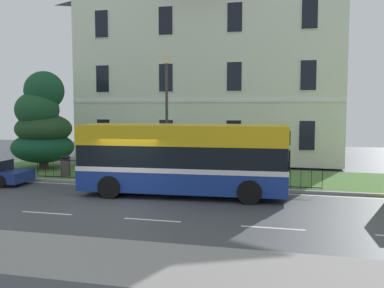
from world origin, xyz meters
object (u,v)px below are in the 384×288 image
evergreen_tree (42,125)px  litter_bin (66,166)px  single_decker_bus (184,158)px  georgian_townhouse (212,61)px  street_lamp_post (167,110)px

evergreen_tree → litter_bin: bearing=-38.7°
single_decker_bus → litter_bin: size_ratio=8.20×
georgian_townhouse → litter_bin: size_ratio=16.61×
georgian_townhouse → evergreen_tree: (-8.84, -8.09, -4.42)m
single_decker_bus → litter_bin: bearing=155.8°
evergreen_tree → street_lamp_post: bearing=-16.3°
evergreen_tree → street_lamp_post: size_ratio=0.95×
georgian_townhouse → single_decker_bus: georgian_townhouse is taller
georgian_townhouse → evergreen_tree: size_ratio=3.10×
georgian_townhouse → street_lamp_post: (-0.24, -10.60, -3.47)m
georgian_townhouse → litter_bin: bearing=-120.2°
single_decker_bus → litter_bin: 7.92m
georgian_townhouse → evergreen_tree: 12.78m
single_decker_bus → evergreen_tree: bearing=150.3°
evergreen_tree → single_decker_bus: size_ratio=0.65×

